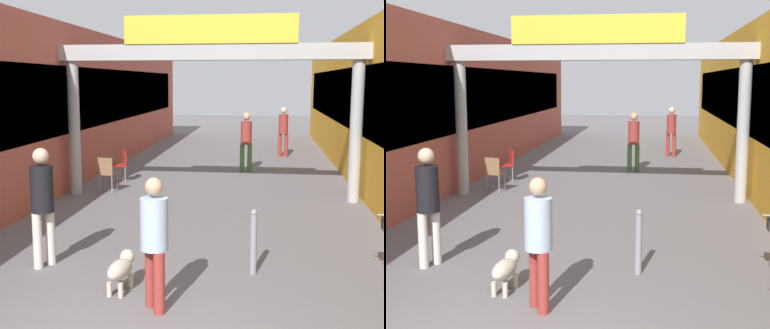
# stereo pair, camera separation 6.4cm
# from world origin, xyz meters

# --- Properties ---
(storefront_left) EXTENTS (3.00, 26.00, 4.21)m
(storefront_left) POSITION_xyz_m (-5.09, 11.00, 2.11)
(storefront_left) COLOR #B25142
(storefront_left) RESTS_ON ground_plane
(arcade_sign_gateway) EXTENTS (7.40, 0.47, 4.27)m
(arcade_sign_gateway) POSITION_xyz_m (0.00, 8.37, 3.04)
(arcade_sign_gateway) COLOR #B2B2B2
(arcade_sign_gateway) RESTS_ON ground_plane
(pedestrian_with_dog) EXTENTS (0.48, 0.48, 1.65)m
(pedestrian_with_dog) POSITION_xyz_m (-0.01, 1.93, 0.94)
(pedestrian_with_dog) COLOR #99332D
(pedestrian_with_dog) RESTS_ON ground_plane
(pedestrian_companion) EXTENTS (0.46, 0.46, 1.81)m
(pedestrian_companion) POSITION_xyz_m (-1.99, 3.25, 1.05)
(pedestrian_companion) COLOR silver
(pedestrian_companion) RESTS_ON ground_plane
(pedestrian_carrying_crate) EXTENTS (0.42, 0.42, 1.83)m
(pedestrian_carrying_crate) POSITION_xyz_m (0.72, 12.32, 1.06)
(pedestrian_carrying_crate) COLOR #4C7F47
(pedestrian_carrying_crate) RESTS_ON ground_plane
(pedestrian_elderly_walking) EXTENTS (0.40, 0.39, 1.84)m
(pedestrian_elderly_walking) POSITION_xyz_m (1.97, 15.86, 1.06)
(pedestrian_elderly_walking) COLOR #99332D
(pedestrian_elderly_walking) RESTS_ON ground_plane
(dog_on_leash) EXTENTS (0.33, 0.70, 0.50)m
(dog_on_leash) POSITION_xyz_m (-0.58, 2.48, 0.31)
(dog_on_leash) COLOR beige
(dog_on_leash) RESTS_ON ground_plane
(bollard_post_metal) EXTENTS (0.10, 0.10, 0.97)m
(bollard_post_metal) POSITION_xyz_m (1.16, 3.35, 0.49)
(bollard_post_metal) COLOR gray
(bollard_post_metal) RESTS_ON ground_plane
(cafe_chair_wood_nearer) EXTENTS (0.45, 0.45, 0.89)m
(cafe_chair_wood_nearer) POSITION_xyz_m (-2.64, 8.69, 0.54)
(cafe_chair_wood_nearer) COLOR gray
(cafe_chair_wood_nearer) RESTS_ON ground_plane
(cafe_chair_red_farther) EXTENTS (0.54, 0.54, 0.89)m
(cafe_chair_red_farther) POSITION_xyz_m (-2.68, 10.12, 0.54)
(cafe_chair_red_farther) COLOR gray
(cafe_chair_red_farther) RESTS_ON ground_plane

